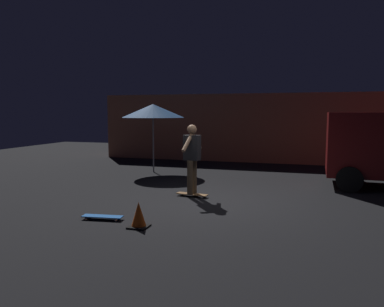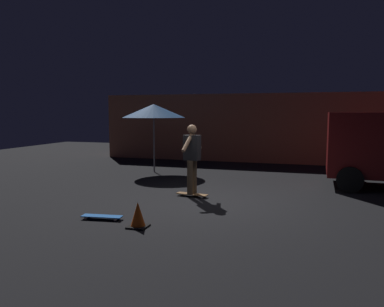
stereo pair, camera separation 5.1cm
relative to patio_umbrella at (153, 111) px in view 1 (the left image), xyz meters
name	(u,v)px [view 1 (the left image)]	position (x,y,z in m)	size (l,w,h in m)	color
ground_plane	(212,202)	(2.98, -3.59, -2.07)	(28.00, 28.00, 0.00)	black
low_building	(256,127)	(2.78, 5.06, -0.68)	(12.88, 3.35, 2.77)	#B76B4C
patio_umbrella	(153,111)	(0.00, 0.00, 0.00)	(2.10, 2.10, 2.30)	slate
skateboard_ridden	(192,194)	(2.38, -3.24, -2.02)	(0.80, 0.31, 0.07)	olive
skateboard_spare	(102,217)	(1.34, -5.63, -2.02)	(0.80, 0.30, 0.07)	#1959B2
skater	(192,154)	(2.38, -3.24, -1.04)	(0.41, 0.98, 1.67)	brown
traffic_cone	(139,216)	(2.22, -5.87, -1.86)	(0.34, 0.34, 0.46)	black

